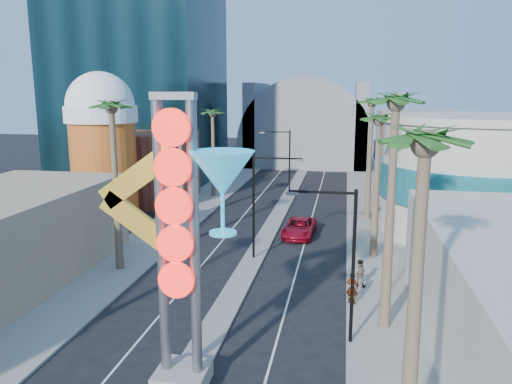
% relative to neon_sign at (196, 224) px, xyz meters
% --- Properties ---
extents(sidewalk_west, '(5.00, 100.00, 0.15)m').
position_rel_neon_sign_xyz_m(sidewalk_west, '(-10.32, 32.04, -7.23)').
color(sidewalk_west, gray).
rests_on(sidewalk_west, ground).
extents(sidewalk_east, '(5.00, 100.00, 0.15)m').
position_rel_neon_sign_xyz_m(sidewalk_east, '(8.68, 32.04, -7.23)').
color(sidewalk_east, gray).
rests_on(sidewalk_east, ground).
extents(median, '(1.60, 84.00, 0.15)m').
position_rel_neon_sign_xyz_m(median, '(-0.82, 35.04, -7.23)').
color(median, gray).
rests_on(median, ground).
extents(brick_filler_west, '(10.00, 10.00, 8.00)m').
position_rel_neon_sign_xyz_m(brick_filler_west, '(-16.82, 35.04, -3.31)').
color(brick_filler_west, brown).
rests_on(brick_filler_west, ground).
extents(filler_east, '(10.00, 20.00, 10.00)m').
position_rel_neon_sign_xyz_m(filler_east, '(15.18, 45.04, -2.31)').
color(filler_east, tan).
rests_on(filler_east, ground).
extents(beer_mug, '(7.00, 7.00, 14.50)m').
position_rel_neon_sign_xyz_m(beer_mug, '(-17.82, 27.04, 0.54)').
color(beer_mug, '#CB4D1B').
rests_on(beer_mug, ground).
extents(turquoise_building, '(16.60, 16.60, 10.60)m').
position_rel_neon_sign_xyz_m(turquoise_building, '(17.18, 27.04, -2.06)').
color(turquoise_building, '#B6A99A').
rests_on(turquoise_building, ground).
extents(canopy, '(22.00, 16.00, 22.00)m').
position_rel_neon_sign_xyz_m(canopy, '(-0.82, 69.04, -3.00)').
color(canopy, slate).
rests_on(canopy, ground).
extents(neon_sign, '(6.53, 2.60, 12.55)m').
position_rel_neon_sign_xyz_m(neon_sign, '(0.00, 0.00, 0.00)').
color(neon_sign, gray).
rests_on(neon_sign, ground).
extents(streetlight_0, '(3.79, 0.25, 8.00)m').
position_rel_neon_sign_xyz_m(streetlight_0, '(-0.27, 17.04, -2.43)').
color(streetlight_0, black).
rests_on(streetlight_0, ground).
extents(streetlight_1, '(3.79, 0.25, 8.00)m').
position_rel_neon_sign_xyz_m(streetlight_1, '(-1.36, 41.04, -2.43)').
color(streetlight_1, black).
rests_on(streetlight_1, ground).
extents(streetlight_2, '(3.45, 0.25, 8.00)m').
position_rel_neon_sign_xyz_m(streetlight_2, '(5.91, 5.04, -2.47)').
color(streetlight_2, black).
rests_on(streetlight_2, ground).
extents(palm_1, '(2.40, 2.40, 12.70)m').
position_rel_neon_sign_xyz_m(palm_1, '(-9.82, 13.04, 3.52)').
color(palm_1, brown).
rests_on(palm_1, ground).
extents(palm_2, '(2.40, 2.40, 11.20)m').
position_rel_neon_sign_xyz_m(palm_2, '(-9.82, 27.04, 2.17)').
color(palm_2, brown).
rests_on(palm_2, ground).
extents(palm_3, '(2.40, 2.40, 11.20)m').
position_rel_neon_sign_xyz_m(palm_3, '(-9.82, 39.04, 2.17)').
color(palm_3, brown).
rests_on(palm_3, ground).
extents(palm_4, '(2.40, 2.40, 12.20)m').
position_rel_neon_sign_xyz_m(palm_4, '(8.18, -2.96, 3.07)').
color(palm_4, brown).
rests_on(palm_4, ground).
extents(palm_5, '(2.40, 2.40, 13.20)m').
position_rel_neon_sign_xyz_m(palm_5, '(8.18, 7.04, 3.96)').
color(palm_5, brown).
rests_on(palm_5, ground).
extents(palm_6, '(2.40, 2.40, 11.70)m').
position_rel_neon_sign_xyz_m(palm_6, '(8.18, 19.04, 2.62)').
color(palm_6, brown).
rests_on(palm_6, ground).
extents(palm_7, '(2.40, 2.40, 12.70)m').
position_rel_neon_sign_xyz_m(palm_7, '(8.18, 31.04, 3.52)').
color(palm_7, brown).
rests_on(palm_7, ground).
extents(red_pickup, '(2.93, 5.77, 1.56)m').
position_rel_neon_sign_xyz_m(red_pickup, '(2.06, 23.80, -6.53)').
color(red_pickup, maroon).
rests_on(red_pickup, ground).
extents(pedestrian_a, '(0.81, 0.64, 1.94)m').
position_rel_neon_sign_xyz_m(pedestrian_a, '(6.48, 9.75, -6.19)').
color(pedestrian_a, gray).
rests_on(pedestrian_a, sidewalk_east).
extents(pedestrian_b, '(0.98, 0.83, 1.80)m').
position_rel_neon_sign_xyz_m(pedestrian_b, '(6.98, 12.59, -6.26)').
color(pedestrian_b, gray).
rests_on(pedestrian_b, sidewalk_east).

